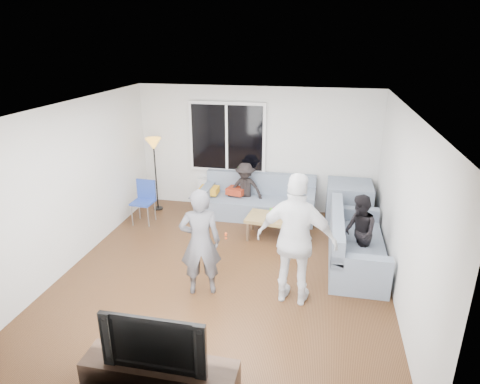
% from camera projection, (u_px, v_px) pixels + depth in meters
% --- Properties ---
extents(floor, '(5.00, 5.50, 0.04)m').
position_uv_depth(floor, '(226.00, 273.00, 6.60)').
color(floor, '#56351C').
rests_on(floor, ground).
extents(ceiling, '(5.00, 5.50, 0.04)m').
position_uv_depth(ceiling, '(224.00, 106.00, 5.68)').
color(ceiling, white).
rests_on(ceiling, ground).
extents(wall_back, '(5.00, 0.04, 2.60)m').
position_uv_depth(wall_back, '(256.00, 149.00, 8.68)').
color(wall_back, silver).
rests_on(wall_back, ground).
extents(wall_front, '(5.00, 0.04, 2.60)m').
position_uv_depth(wall_front, '(151.00, 308.00, 3.60)').
color(wall_front, silver).
rests_on(wall_front, ground).
extents(wall_left, '(0.04, 5.50, 2.60)m').
position_uv_depth(wall_left, '(72.00, 185.00, 6.61)').
color(wall_left, silver).
rests_on(wall_left, ground).
extents(wall_right, '(0.04, 5.50, 2.60)m').
position_uv_depth(wall_right, '(404.00, 209.00, 5.67)').
color(wall_right, silver).
rests_on(wall_right, ground).
extents(window_frame, '(1.62, 0.06, 1.47)m').
position_uv_depth(window_frame, '(227.00, 137.00, 8.63)').
color(window_frame, white).
rests_on(window_frame, wall_back).
extents(window_glass, '(1.50, 0.02, 1.35)m').
position_uv_depth(window_glass, '(227.00, 138.00, 8.60)').
color(window_glass, black).
rests_on(window_glass, window_frame).
extents(window_mullion, '(0.05, 0.03, 1.35)m').
position_uv_depth(window_mullion, '(227.00, 138.00, 8.59)').
color(window_mullion, white).
rests_on(window_mullion, window_frame).
extents(radiator, '(1.30, 0.12, 0.62)m').
position_uv_depth(radiator, '(227.00, 194.00, 9.03)').
color(radiator, silver).
rests_on(radiator, floor).
extents(potted_plant, '(0.21, 0.17, 0.37)m').
position_uv_depth(potted_plant, '(239.00, 173.00, 8.78)').
color(potted_plant, '#366127').
rests_on(potted_plant, radiator).
extents(vase, '(0.18, 0.18, 0.16)m').
position_uv_depth(vase, '(223.00, 177.00, 8.88)').
color(vase, silver).
rests_on(vase, radiator).
extents(sofa_back_section, '(2.30, 0.85, 0.85)m').
position_uv_depth(sofa_back_section, '(258.00, 197.00, 8.50)').
color(sofa_back_section, slate).
rests_on(sofa_back_section, floor).
extents(sofa_right_section, '(2.00, 0.85, 0.85)m').
position_uv_depth(sofa_right_section, '(357.00, 240.00, 6.71)').
color(sofa_right_section, slate).
rests_on(sofa_right_section, floor).
extents(sofa_corner, '(0.85, 0.85, 0.85)m').
position_uv_depth(sofa_corner, '(348.00, 204.00, 8.17)').
color(sofa_corner, slate).
rests_on(sofa_corner, floor).
extents(cushion_yellow, '(0.38, 0.32, 0.14)m').
position_uv_depth(cushion_yellow, '(209.00, 190.00, 8.65)').
color(cushion_yellow, gold).
rests_on(cushion_yellow, sofa_back_section).
extents(cushion_red, '(0.42, 0.37, 0.13)m').
position_uv_depth(cushion_red, '(236.00, 191.00, 8.62)').
color(cushion_red, maroon).
rests_on(cushion_red, sofa_back_section).
extents(coffee_table, '(1.16, 0.72, 0.40)m').
position_uv_depth(coffee_table, '(276.00, 228.00, 7.67)').
color(coffee_table, tan).
rests_on(coffee_table, floor).
extents(pitcher, '(0.17, 0.17, 0.17)m').
position_uv_depth(pitcher, '(277.00, 212.00, 7.61)').
color(pitcher, maroon).
rests_on(pitcher, coffee_table).
extents(side_chair, '(0.43, 0.43, 0.86)m').
position_uv_depth(side_chair, '(143.00, 203.00, 8.20)').
color(side_chair, '#243E9C').
rests_on(side_chair, floor).
extents(floor_lamp, '(0.32, 0.32, 1.56)m').
position_uv_depth(floor_lamp, '(156.00, 175.00, 8.75)').
color(floor_lamp, orange).
rests_on(floor_lamp, floor).
extents(player_left, '(0.67, 0.53, 1.60)m').
position_uv_depth(player_left, '(200.00, 242.00, 5.83)').
color(player_left, '#49484D').
rests_on(player_left, floor).
extents(player_right, '(1.16, 0.62, 1.89)m').
position_uv_depth(player_right, '(296.00, 240.00, 5.57)').
color(player_right, silver).
rests_on(player_right, floor).
extents(spectator_right, '(0.59, 0.69, 1.24)m').
position_uv_depth(spectator_right, '(359.00, 233.00, 6.53)').
color(spectator_right, black).
rests_on(spectator_right, floor).
extents(spectator_back, '(0.73, 0.42, 1.13)m').
position_uv_depth(spectator_back, '(245.00, 189.00, 8.53)').
color(spectator_back, black).
rests_on(spectator_back, floor).
extents(tv_console, '(1.60, 0.40, 0.44)m').
position_uv_depth(tv_console, '(161.00, 379.00, 4.24)').
color(tv_console, '#302118').
rests_on(tv_console, floor).
extents(television, '(1.07, 0.14, 0.61)m').
position_uv_depth(television, '(157.00, 338.00, 4.06)').
color(television, black).
rests_on(television, tv_console).
extents(bottle_b, '(0.08, 0.08, 0.24)m').
position_uv_depth(bottle_b, '(272.00, 215.00, 7.42)').
color(bottle_b, '#47971B').
rests_on(bottle_b, coffee_table).
extents(bottle_d, '(0.07, 0.07, 0.27)m').
position_uv_depth(bottle_d, '(287.00, 214.00, 7.42)').
color(bottle_d, '#FFA216').
rests_on(bottle_d, coffee_table).
extents(bottle_e, '(0.07, 0.07, 0.19)m').
position_uv_depth(bottle_e, '(295.00, 212.00, 7.61)').
color(bottle_e, black).
rests_on(bottle_e, coffee_table).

